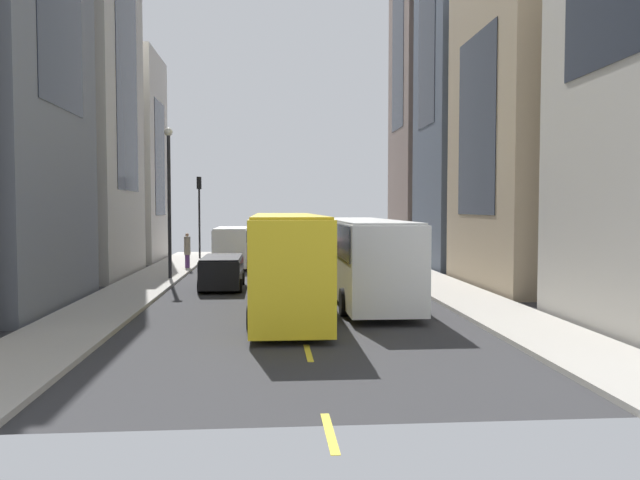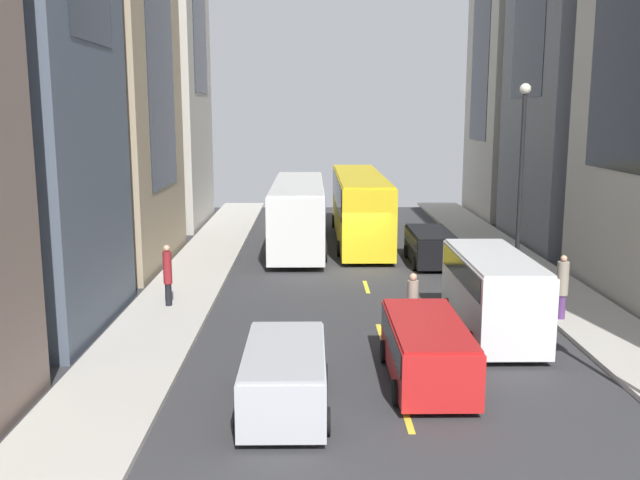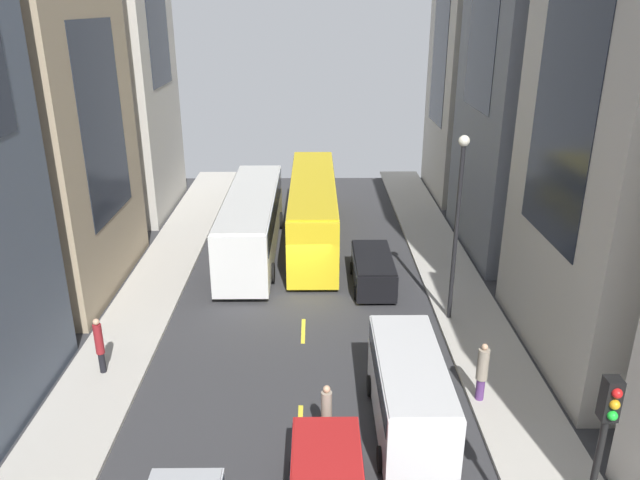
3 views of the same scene
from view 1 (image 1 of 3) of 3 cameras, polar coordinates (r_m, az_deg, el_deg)
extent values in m
plane|color=#333335|center=(31.89, -2.70, -4.02)|extent=(41.29, 41.29, 0.00)
cube|color=#B2ADA3|center=(32.91, 9.94, -3.71)|extent=(2.92, 44.00, 0.15)
cube|color=#B2ADA3|center=(32.46, -15.51, -3.87)|extent=(2.92, 44.00, 0.15)
cube|color=yellow|center=(52.79, -3.43, -1.26)|extent=(0.16, 2.00, 0.01)
cube|color=yellow|center=(46.81, -3.29, -1.79)|extent=(0.16, 2.00, 0.01)
cube|color=yellow|center=(40.84, -3.10, -2.49)|extent=(0.16, 2.00, 0.01)
cube|color=yellow|center=(34.87, -2.86, -3.41)|extent=(0.16, 2.00, 0.01)
cube|color=yellow|center=(28.92, -2.50, -4.72)|extent=(0.16, 2.00, 0.01)
cube|color=yellow|center=(22.99, -1.97, -6.71)|extent=(0.16, 2.00, 0.01)
cube|color=yellow|center=(17.11, -1.05, -10.07)|extent=(0.16, 2.00, 0.01)
cube|color=yellow|center=(11.36, 0.88, -16.87)|extent=(0.16, 2.00, 0.01)
cube|color=tan|center=(32.89, 19.47, 9.66)|extent=(6.72, 9.78, 15.62)
cube|color=#1E232D|center=(32.89, 19.47, 9.66)|extent=(6.78, 5.38, 8.59)
cube|color=beige|center=(48.12, -18.51, 6.96)|extent=(7.36, 7.26, 14.73)
cube|color=#1E232D|center=(48.12, -18.51, 6.96)|extent=(7.43, 3.99, 8.10)
cube|color=#B7B2A8|center=(38.54, -21.87, 12.88)|extent=(6.65, 9.32, 21.31)
cube|color=#1E232D|center=(38.54, -21.87, 12.88)|extent=(6.72, 5.12, 11.72)
cube|color=silver|center=(26.45, 3.92, -1.59)|extent=(2.55, 12.31, 3.00)
cube|color=black|center=(26.40, 3.92, 0.25)|extent=(2.60, 11.33, 1.20)
cube|color=beige|center=(26.38, 3.93, 1.75)|extent=(2.45, 11.82, 0.08)
cylinder|color=black|center=(23.08, 8.20, -5.46)|extent=(0.46, 1.00, 1.00)
cylinder|color=black|center=(22.68, 2.38, -5.58)|extent=(0.46, 1.00, 1.00)
cylinder|color=black|center=(30.51, 5.03, -3.40)|extent=(0.46, 1.00, 1.00)
cylinder|color=black|center=(30.21, 0.64, -3.45)|extent=(0.46, 1.00, 1.00)
cube|color=yellow|center=(24.33, -3.07, -1.78)|extent=(2.45, 13.92, 3.30)
cube|color=black|center=(24.28, -3.08, 0.23)|extent=(2.50, 12.81, 1.48)
cube|color=gold|center=(24.25, -3.08, 2.20)|extent=(2.35, 13.36, 0.08)
cylinder|color=black|center=(20.30, 0.46, -6.93)|extent=(0.44, 0.76, 0.76)
cylinder|color=black|center=(20.24, -5.96, -6.98)|extent=(0.44, 0.76, 0.76)
cylinder|color=black|center=(28.82, -1.04, -4.00)|extent=(0.44, 0.76, 0.76)
cylinder|color=black|center=(28.77, -5.54, -4.02)|extent=(0.44, 0.76, 0.76)
cube|color=white|center=(40.99, -7.90, -0.61)|extent=(2.05, 5.80, 2.30)
cube|color=black|center=(40.95, -7.91, 0.45)|extent=(2.09, 5.34, 0.69)
cube|color=silver|center=(40.93, -7.91, 1.06)|extent=(1.97, 5.57, 0.08)
cylinder|color=black|center=(39.22, -6.67, -2.20)|extent=(0.37, 0.72, 0.72)
cylinder|color=black|center=(39.34, -9.42, -2.21)|extent=(0.37, 0.72, 0.72)
cylinder|color=black|center=(42.81, -6.49, -1.77)|extent=(0.37, 0.72, 0.72)
cylinder|color=black|center=(42.91, -9.01, -1.78)|extent=(0.37, 0.72, 0.72)
cube|color=black|center=(30.56, -8.76, -2.82)|extent=(1.82, 4.46, 1.28)
cube|color=black|center=(30.53, -8.76, -2.22)|extent=(1.86, 4.10, 0.54)
cube|color=black|center=(30.50, -8.77, -1.55)|extent=(1.75, 4.28, 0.08)
cylinder|color=black|center=(29.19, -7.30, -4.07)|extent=(0.33, 0.62, 0.62)
cylinder|color=black|center=(29.32, -10.59, -4.07)|extent=(0.33, 0.62, 0.62)
cylinder|color=black|center=(31.93, -7.07, -3.47)|extent=(0.33, 0.62, 0.62)
cylinder|color=black|center=(32.05, -10.07, -3.47)|extent=(0.33, 0.62, 0.62)
cube|color=#B7BABF|center=(46.57, 0.19, -0.83)|extent=(1.88, 4.28, 1.27)
cube|color=black|center=(46.55, 0.19, -0.43)|extent=(1.92, 3.94, 0.53)
cube|color=#9C9EA2|center=(46.53, 0.19, 0.00)|extent=(1.80, 4.11, 0.08)
cylinder|color=black|center=(45.37, 1.41, -1.56)|extent=(0.34, 0.62, 0.62)
cylinder|color=black|center=(45.22, -0.77, -1.57)|extent=(0.34, 0.62, 0.62)
cylinder|color=black|center=(48.00, 1.08, -1.31)|extent=(0.34, 0.62, 0.62)
cylinder|color=black|center=(47.86, -0.98, -1.32)|extent=(0.34, 0.62, 0.62)
cube|color=red|center=(44.71, -4.24, -0.93)|extent=(1.88, 4.74, 1.36)
cube|color=black|center=(44.69, -4.24, -0.49)|extent=(1.92, 4.36, 0.57)
cube|color=#A91A1A|center=(44.67, -4.25, -0.01)|extent=(1.81, 4.55, 0.08)
cylinder|color=black|center=(43.30, -3.08, -1.77)|extent=(0.34, 0.62, 0.62)
cylinder|color=black|center=(43.29, -5.38, -1.78)|extent=(0.34, 0.62, 0.62)
cylinder|color=black|center=(46.23, -3.18, -1.48)|extent=(0.34, 0.62, 0.62)
cylinder|color=black|center=(46.22, -5.32, -1.48)|extent=(0.34, 0.62, 0.62)
cylinder|color=black|center=(38.81, 7.76, -1.99)|extent=(0.23, 0.23, 0.80)
cylinder|color=maroon|center=(38.74, 7.77, -0.55)|extent=(0.31, 0.31, 1.15)
sphere|color=tan|center=(38.70, 7.78, 0.47)|extent=(0.23, 0.23, 0.23)
cylinder|color=gray|center=(41.82, -4.27, -1.86)|extent=(0.25, 0.25, 0.74)
cylinder|color=gray|center=(41.75, -4.28, -0.50)|extent=(0.33, 0.33, 1.24)
sphere|color=tan|center=(41.71, -4.28, 0.50)|extent=(0.22, 0.22, 0.22)
cylinder|color=#593372|center=(39.97, -11.79, -1.87)|extent=(0.29, 0.29, 0.80)
cylinder|color=gray|center=(39.90, -11.80, -0.50)|extent=(0.39, 0.39, 1.12)
sphere|color=tan|center=(39.87, -11.81, 0.46)|extent=(0.22, 0.22, 0.22)
cylinder|color=black|center=(47.35, -10.75, 1.44)|extent=(0.14, 0.14, 5.04)
cube|color=black|center=(47.37, -10.78, 5.04)|extent=(0.32, 0.32, 0.90)
sphere|color=red|center=(47.56, -10.76, 5.33)|extent=(0.20, 0.20, 0.20)
sphere|color=orange|center=(47.55, -10.76, 5.03)|extent=(0.20, 0.20, 0.20)
sphere|color=green|center=(47.54, -10.76, 4.73)|extent=(0.20, 0.20, 0.20)
cylinder|color=black|center=(34.15, -13.35, 2.88)|extent=(0.18, 0.18, 7.44)
sphere|color=silver|center=(34.38, -13.42, 9.39)|extent=(0.44, 0.44, 0.44)
camera|label=2|loc=(62.09, -1.60, 5.77)|focal=39.59mm
camera|label=3|loc=(57.35, -4.05, 11.77)|focal=34.00mm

